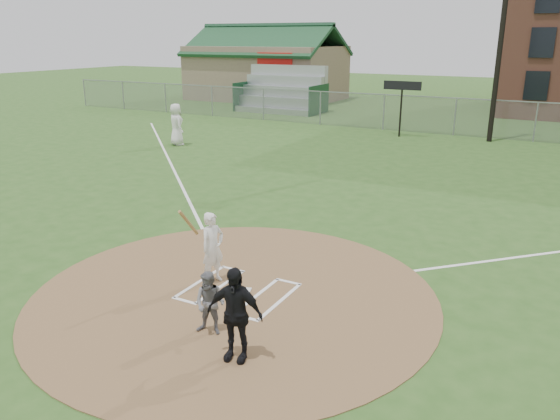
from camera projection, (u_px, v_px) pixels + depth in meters
The scene contains 14 objects.
ground at pixel (235, 295), 11.38m from camera, with size 140.00×140.00×0.00m, color #2B501B.
dirt_circle at pixel (235, 294), 11.38m from camera, with size 8.40×8.40×0.02m, color brown.
home_plate at pixel (238, 292), 11.40m from camera, with size 0.49×0.49×0.03m, color silver.
foul_line_third at pixel (171, 164), 23.00m from camera, with size 0.10×24.00×0.01m, color white.
catcher at pixel (210, 303), 9.70m from camera, with size 0.58×0.45×1.19m, color slate.
umpire at pixel (235, 314), 8.87m from camera, with size 0.96×0.40×1.64m, color black.
ondeck_player at pixel (176, 125), 26.84m from camera, with size 0.99×0.65×2.04m, color white.
batters_boxes at pixel (238, 291), 11.50m from camera, with size 2.08×1.88×0.01m.
batter_at_plate at pixel (212, 247), 11.73m from camera, with size 0.59×1.03×1.78m.
outfield_fence at pixel (455, 117), 29.53m from camera, with size 56.08×0.08×2.03m.
bleachers at pixel (281, 89), 38.76m from camera, with size 6.08×3.20×3.20m.
clubhouse at pixel (267, 71), 46.47m from camera, with size 12.20×8.71×6.23m.
light_pole at pixel (505, 5), 26.09m from camera, with size 1.20×0.30×12.22m.
scoreboard_sign at pixel (402, 92), 28.73m from camera, with size 2.00×0.10×2.93m.
Camera 1 is at (5.73, -8.62, 5.14)m, focal length 35.00 mm.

